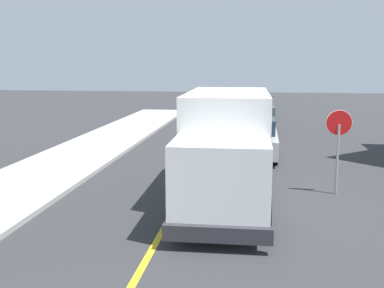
{
  "coord_description": "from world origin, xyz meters",
  "views": [
    {
      "loc": [
        2.2,
        -3.66,
        4.09
      ],
      "look_at": [
        0.12,
        11.22,
        1.4
      ],
      "focal_mm": 42.95,
      "sensor_mm": 36.0,
      "label": 1
    }
  ],
  "objects": [
    {
      "name": "parked_car_far",
      "position": [
        2.59,
        30.14,
        0.79
      ],
      "size": [
        1.85,
        4.42,
        1.67
      ],
      "color": "#4C564C",
      "rests_on": "ground"
    },
    {
      "name": "stop_sign",
      "position": [
        4.75,
        10.8,
        1.86
      ],
      "size": [
        0.8,
        0.1,
        2.65
      ],
      "color": "gray",
      "rests_on": "ground"
    },
    {
      "name": "parked_car_furthest",
      "position": [
        2.44,
        37.21,
        0.79
      ],
      "size": [
        1.98,
        4.47,
        1.67
      ],
      "color": "#2D4793",
      "rests_on": "ground"
    },
    {
      "name": "parked_car_near",
      "position": [
        2.25,
        16.17,
        0.79
      ],
      "size": [
        1.85,
        4.42,
        1.67
      ],
      "color": "#B7B7BC",
      "rests_on": "ground"
    },
    {
      "name": "parked_car_mid",
      "position": [
        2.0,
        22.94,
        0.79
      ],
      "size": [
        1.81,
        4.4,
        1.67
      ],
      "color": "maroon",
      "rests_on": "ground"
    },
    {
      "name": "centre_line_yellow",
      "position": [
        0.0,
        10.0,
        0.0
      ],
      "size": [
        0.16,
        56.0,
        0.01
      ],
      "primitive_type": "cube",
      "color": "gold",
      "rests_on": "ground"
    },
    {
      "name": "box_truck",
      "position": [
        1.38,
        9.59,
        1.77
      ],
      "size": [
        2.52,
        7.22,
        3.2
      ],
      "color": "silver",
      "rests_on": "ground"
    }
  ]
}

